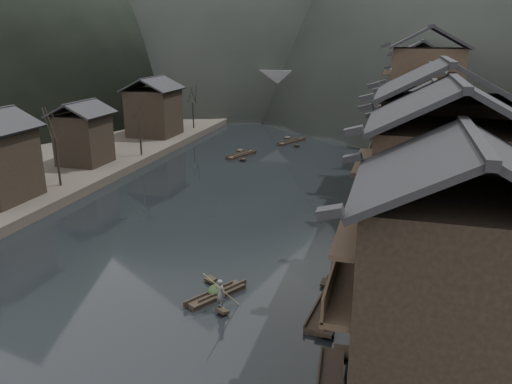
% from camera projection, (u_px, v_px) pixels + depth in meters
% --- Properties ---
extents(water, '(300.00, 300.00, 0.00)m').
position_uv_depth(water, '(147.00, 287.00, 32.40)').
color(water, black).
rests_on(water, ground).
extents(left_bank, '(40.00, 200.00, 1.20)m').
position_uv_depth(left_bank, '(66.00, 135.00, 77.98)').
color(left_bank, '#2D2823').
rests_on(left_bank, ground).
extents(stilt_houses, '(9.00, 67.60, 16.73)m').
position_uv_depth(stilt_houses, '(428.00, 116.00, 43.56)').
color(stilt_houses, black).
rests_on(stilt_houses, ground).
extents(left_houses, '(8.10, 53.20, 8.73)m').
position_uv_depth(left_houses, '(61.00, 130.00, 54.44)').
color(left_houses, black).
rests_on(left_houses, left_bank).
extents(bare_trees, '(3.56, 62.13, 7.11)m').
position_uv_depth(bare_trees, '(55.00, 137.00, 48.23)').
color(bare_trees, black).
rests_on(bare_trees, left_bank).
extents(moored_sampans, '(3.13, 62.83, 0.47)m').
position_uv_depth(moored_sampans, '(364.00, 200.00, 48.86)').
color(moored_sampans, black).
rests_on(moored_sampans, water).
extents(midriver_boats, '(10.43, 41.74, 0.45)m').
position_uv_depth(midriver_boats, '(276.00, 131.00, 82.94)').
color(midriver_boats, black).
rests_on(midriver_boats, water).
extents(stone_bridge, '(40.00, 6.00, 9.00)m').
position_uv_depth(stone_bridge, '(321.00, 91.00, 96.83)').
color(stone_bridge, '#4C4C4F').
rests_on(stone_bridge, ground).
extents(hero_sampan, '(2.98, 4.33, 0.43)m').
position_uv_depth(hero_sampan, '(216.00, 294.00, 31.13)').
color(hero_sampan, black).
rests_on(hero_sampan, water).
extents(cargo_heap, '(1.00, 1.32, 0.60)m').
position_uv_depth(cargo_heap, '(215.00, 285.00, 31.16)').
color(cargo_heap, black).
rests_on(cargo_heap, hero_sampan).
extents(boatman, '(0.80, 0.69, 1.84)m').
position_uv_depth(boatman, '(220.00, 290.00, 29.31)').
color(boatman, '#4F4F51').
rests_on(boatman, hero_sampan).
extents(bamboo_pole, '(1.59, 2.30, 3.19)m').
position_uv_depth(bamboo_pole, '(223.00, 251.00, 28.49)').
color(bamboo_pole, '#8C7A51').
rests_on(bamboo_pole, boatman).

